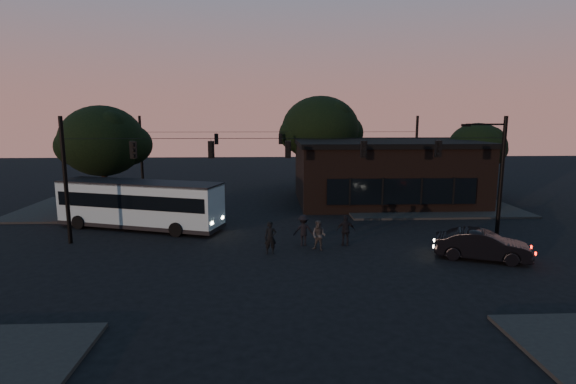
{
  "coord_description": "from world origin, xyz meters",
  "views": [
    {
      "loc": [
        -1.17,
        -22.44,
        7.52
      ],
      "look_at": [
        0.0,
        4.0,
        3.0
      ],
      "focal_mm": 28.0,
      "sensor_mm": 36.0,
      "label": 1
    }
  ],
  "objects_px": {
    "pedestrian_b": "(319,235)",
    "pedestrian_c": "(346,230)",
    "bus": "(140,202)",
    "car": "(482,245)",
    "pedestrian_d": "(303,230)",
    "building": "(385,171)",
    "pedestrian_a": "(270,238)"
  },
  "relations": [
    {
      "from": "pedestrian_b",
      "to": "pedestrian_c",
      "type": "height_order",
      "value": "pedestrian_c"
    },
    {
      "from": "pedestrian_c",
      "to": "pedestrian_d",
      "type": "distance_m",
      "value": 2.47
    },
    {
      "from": "pedestrian_a",
      "to": "pedestrian_c",
      "type": "distance_m",
      "value": 4.6
    },
    {
      "from": "bus",
      "to": "pedestrian_b",
      "type": "xyz_separation_m",
      "value": [
        11.43,
        -5.5,
        -0.93
      ]
    },
    {
      "from": "pedestrian_a",
      "to": "pedestrian_b",
      "type": "distance_m",
      "value": 2.78
    },
    {
      "from": "car",
      "to": "pedestrian_a",
      "type": "relative_size",
      "value": 2.59
    },
    {
      "from": "building",
      "to": "pedestrian_d",
      "type": "bearing_deg",
      "value": -121.94
    },
    {
      "from": "pedestrian_a",
      "to": "pedestrian_c",
      "type": "xyz_separation_m",
      "value": [
        4.4,
        1.37,
        0.01
      ]
    },
    {
      "from": "pedestrian_c",
      "to": "pedestrian_b",
      "type": "bearing_deg",
      "value": 29.71
    },
    {
      "from": "bus",
      "to": "pedestrian_c",
      "type": "relative_size",
      "value": 6.26
    },
    {
      "from": "building",
      "to": "car",
      "type": "distance_m",
      "value": 16.22
    },
    {
      "from": "car",
      "to": "pedestrian_d",
      "type": "bearing_deg",
      "value": 93.6
    },
    {
      "from": "building",
      "to": "pedestrian_d",
      "type": "xyz_separation_m",
      "value": [
        -8.14,
        -13.06,
        -1.79
      ]
    },
    {
      "from": "pedestrian_a",
      "to": "pedestrian_b",
      "type": "height_order",
      "value": "pedestrian_a"
    },
    {
      "from": "pedestrian_d",
      "to": "building",
      "type": "bearing_deg",
      "value": -125.62
    },
    {
      "from": "car",
      "to": "pedestrian_c",
      "type": "relative_size",
      "value": 2.56
    },
    {
      "from": "bus",
      "to": "pedestrian_c",
      "type": "height_order",
      "value": "bus"
    },
    {
      "from": "car",
      "to": "pedestrian_b",
      "type": "bearing_deg",
      "value": 98.13
    },
    {
      "from": "bus",
      "to": "car",
      "type": "height_order",
      "value": "bus"
    },
    {
      "from": "car",
      "to": "pedestrian_b",
      "type": "height_order",
      "value": "pedestrian_b"
    },
    {
      "from": "pedestrian_a",
      "to": "pedestrian_b",
      "type": "bearing_deg",
      "value": 6.56
    },
    {
      "from": "bus",
      "to": "pedestrian_d",
      "type": "relative_size",
      "value": 6.3
    },
    {
      "from": "car",
      "to": "pedestrian_b",
      "type": "distance_m",
      "value": 8.66
    },
    {
      "from": "bus",
      "to": "car",
      "type": "bearing_deg",
      "value": -2.59
    },
    {
      "from": "car",
      "to": "pedestrian_c",
      "type": "bearing_deg",
      "value": 88.81
    },
    {
      "from": "car",
      "to": "pedestrian_d",
      "type": "relative_size",
      "value": 2.58
    },
    {
      "from": "pedestrian_a",
      "to": "pedestrian_d",
      "type": "height_order",
      "value": "pedestrian_d"
    },
    {
      "from": "bus",
      "to": "pedestrian_c",
      "type": "bearing_deg",
      "value": -1.48
    },
    {
      "from": "pedestrian_c",
      "to": "pedestrian_d",
      "type": "xyz_separation_m",
      "value": [
        -2.46,
        0.16,
        -0.01
      ]
    },
    {
      "from": "building",
      "to": "pedestrian_b",
      "type": "bearing_deg",
      "value": -117.64
    },
    {
      "from": "pedestrian_a",
      "to": "pedestrian_d",
      "type": "distance_m",
      "value": 2.47
    },
    {
      "from": "pedestrian_a",
      "to": "pedestrian_d",
      "type": "xyz_separation_m",
      "value": [
        1.93,
        1.53,
        0.0
      ]
    }
  ]
}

